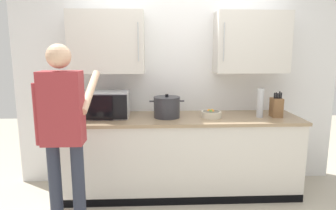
# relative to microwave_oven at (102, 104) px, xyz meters

# --- Properties ---
(back_wall_tiled) EXTENTS (3.99, 0.44, 2.63)m
(back_wall_tiled) POSITION_rel_microwave_oven_xyz_m (0.89, 0.30, 0.38)
(back_wall_tiled) COLOR white
(back_wall_tiled) RESTS_ON ground_plane
(counter_unit) EXTENTS (2.71, 0.72, 0.91)m
(counter_unit) POSITION_rel_microwave_oven_xyz_m (0.89, -0.04, -0.60)
(counter_unit) COLOR beige
(counter_unit) RESTS_ON ground_plane
(microwave_oven) EXTENTS (0.55, 0.40, 0.29)m
(microwave_oven) POSITION_rel_microwave_oven_xyz_m (0.00, 0.00, 0.00)
(microwave_oven) COLOR #B7BABF
(microwave_oven) RESTS_ON counter_unit
(fruit_bowl) EXTENTS (0.23, 0.23, 0.10)m
(fruit_bowl) POSITION_rel_microwave_oven_xyz_m (1.23, -0.08, -0.10)
(fruit_bowl) COLOR beige
(fruit_bowl) RESTS_ON counter_unit
(thermos_flask) EXTENTS (0.08, 0.08, 0.33)m
(thermos_flask) POSITION_rel_microwave_oven_xyz_m (1.79, -0.09, 0.02)
(thermos_flask) COLOR #B7BABF
(thermos_flask) RESTS_ON counter_unit
(stock_pot) EXTENTS (0.39, 0.30, 0.27)m
(stock_pot) POSITION_rel_microwave_oven_xyz_m (0.73, -0.05, -0.03)
(stock_pot) COLOR #2D2D33
(stock_pot) RESTS_ON counter_unit
(knife_block) EXTENTS (0.11, 0.15, 0.30)m
(knife_block) POSITION_rel_microwave_oven_xyz_m (1.99, -0.07, -0.04)
(knife_block) COLOR brown
(knife_block) RESTS_ON counter_unit
(person_figure) EXTENTS (0.47, 0.65, 1.72)m
(person_figure) POSITION_rel_microwave_oven_xyz_m (-0.18, -0.89, -0.03)
(person_figure) COLOR #282D3D
(person_figure) RESTS_ON ground_plane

